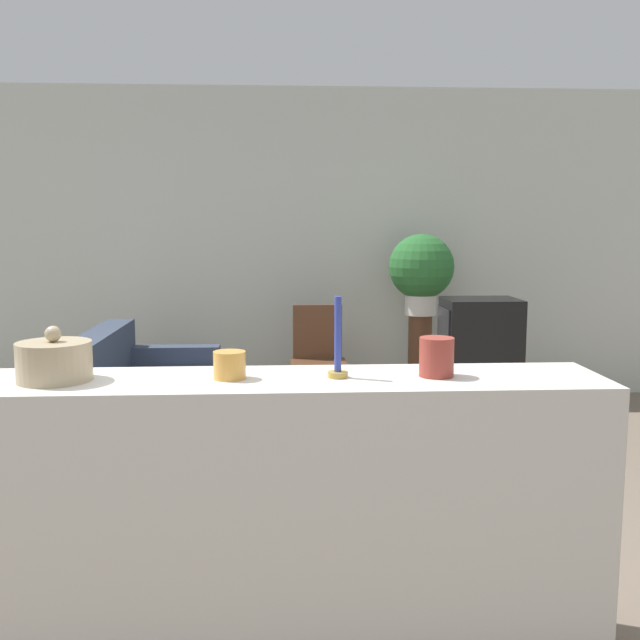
# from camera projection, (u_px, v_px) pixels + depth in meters

# --- Properties ---
(ground_plane) EXTENTS (14.00, 14.00, 0.00)m
(ground_plane) POSITION_uv_depth(u_px,v_px,m) (232.00, 591.00, 3.00)
(ground_plane) COLOR #756656
(wall_back) EXTENTS (9.00, 0.06, 2.70)m
(wall_back) POSITION_uv_depth(u_px,v_px,m) (256.00, 246.00, 6.21)
(wall_back) COLOR silver
(wall_back) RESTS_ON ground_plane
(couch) EXTENTS (0.85, 1.61, 0.82)m
(couch) POSITION_uv_depth(u_px,v_px,m) (142.00, 411.00, 4.75)
(couch) COLOR #384256
(couch) RESTS_ON ground_plane
(tv_stand) EXTENTS (0.84, 0.46, 0.42)m
(tv_stand) POSITION_uv_depth(u_px,v_px,m) (478.00, 404.00, 5.28)
(tv_stand) COLOR brown
(tv_stand) RESTS_ON ground_plane
(television) EXTENTS (0.55, 0.44, 0.58)m
(television) POSITION_uv_depth(u_px,v_px,m) (479.00, 338.00, 5.22)
(television) COLOR black
(television) RESTS_ON tv_stand
(wooden_chair) EXTENTS (0.44, 0.44, 0.89)m
(wooden_chair) POSITION_uv_depth(u_px,v_px,m) (318.00, 356.00, 5.65)
(wooden_chair) COLOR brown
(wooden_chair) RESTS_ON ground_plane
(plant_stand) EXTENTS (0.20, 0.20, 0.79)m
(plant_stand) POSITION_uv_depth(u_px,v_px,m) (419.00, 361.00, 5.98)
(plant_stand) COLOR brown
(plant_stand) RESTS_ON ground_plane
(potted_plant) EXTENTS (0.54, 0.54, 0.67)m
(potted_plant) POSITION_uv_depth(u_px,v_px,m) (421.00, 269.00, 5.88)
(potted_plant) COLOR white
(potted_plant) RESTS_ON plant_stand
(foreground_counter) EXTENTS (2.64, 0.44, 1.02)m
(foreground_counter) POSITION_uv_depth(u_px,v_px,m) (220.00, 522.00, 2.47)
(foreground_counter) COLOR silver
(foreground_counter) RESTS_ON ground_plane
(decorative_bowl) EXTENTS (0.24, 0.24, 0.18)m
(decorative_bowl) POSITION_uv_depth(u_px,v_px,m) (54.00, 361.00, 2.36)
(decorative_bowl) COLOR tan
(decorative_bowl) RESTS_ON foreground_counter
(candle_jar) EXTENTS (0.11, 0.11, 0.09)m
(candle_jar) POSITION_uv_depth(u_px,v_px,m) (230.00, 365.00, 2.40)
(candle_jar) COLOR gold
(candle_jar) RESTS_ON foreground_counter
(candlestick) EXTENTS (0.07, 0.07, 0.28)m
(candlestick) POSITION_uv_depth(u_px,v_px,m) (338.00, 350.00, 2.41)
(candlestick) COLOR #B7933D
(candlestick) RESTS_ON foreground_counter
(coffee_tin) EXTENTS (0.12, 0.12, 0.13)m
(coffee_tin) POSITION_uv_depth(u_px,v_px,m) (437.00, 357.00, 2.43)
(coffee_tin) COLOR #99382D
(coffee_tin) RESTS_ON foreground_counter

